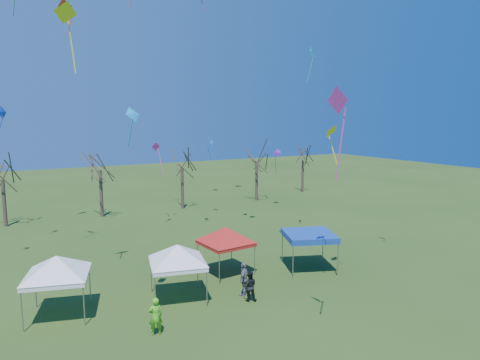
% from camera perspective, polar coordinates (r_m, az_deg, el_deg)
% --- Properties ---
extents(ground, '(140.00, 140.00, 0.00)m').
position_cam_1_polar(ground, '(23.46, 0.70, -16.17)').
color(ground, '#294416').
rests_on(ground, ground).
extents(tree_1, '(3.42, 3.42, 7.54)m').
position_cam_1_polar(tree_1, '(43.32, -29.26, 2.05)').
color(tree_1, '#3D2D21').
rests_on(tree_1, ground).
extents(tree_2, '(3.71, 3.71, 8.18)m').
position_cam_1_polar(tree_2, '(43.80, -18.25, 3.40)').
color(tree_2, '#3D2D21').
rests_on(tree_2, ground).
extents(tree_3, '(3.59, 3.59, 7.91)m').
position_cam_1_polar(tree_3, '(45.84, -7.79, 3.68)').
color(tree_3, '#3D2D21').
rests_on(tree_3, ground).
extents(tree_4, '(3.58, 3.58, 7.89)m').
position_cam_1_polar(tree_4, '(49.96, 2.25, 4.10)').
color(tree_4, '#3D2D21').
rests_on(tree_4, ground).
extents(tree_5, '(3.39, 3.39, 7.46)m').
position_cam_1_polar(tree_5, '(56.42, 8.43, 4.17)').
color(tree_5, '#3D2D21').
rests_on(tree_5, ground).
extents(tent_white_west, '(3.90, 3.90, 3.57)m').
position_cam_1_polar(tent_white_west, '(22.91, -23.31, -9.76)').
color(tent_white_west, gray).
rests_on(tent_white_west, ground).
extents(tent_white_mid, '(3.88, 3.88, 3.52)m').
position_cam_1_polar(tent_white_mid, '(23.25, -8.37, -9.00)').
color(tent_white_mid, gray).
rests_on(tent_white_mid, ground).
extents(tent_red, '(3.91, 3.91, 3.46)m').
position_cam_1_polar(tent_red, '(26.74, -1.93, -6.70)').
color(tent_red, gray).
rests_on(tent_red, ground).
extents(tent_blue, '(3.95, 3.95, 2.40)m').
position_cam_1_polar(tent_blue, '(28.02, 9.21, -7.36)').
color(tent_blue, gray).
rests_on(tent_blue, ground).
extents(person_dark, '(0.99, 0.91, 1.63)m').
position_cam_1_polar(person_dark, '(23.49, 1.27, -13.97)').
color(person_dark, black).
rests_on(person_dark, ground).
extents(person_grey, '(1.11, 1.09, 1.88)m').
position_cam_1_polar(person_grey, '(24.13, 0.54, -13.03)').
color(person_grey, slate).
rests_on(person_grey, ground).
extents(person_green, '(0.68, 0.50, 1.74)m').
position_cam_1_polar(person_green, '(20.54, -11.20, -17.39)').
color(person_green, '#57C21F').
rests_on(person_green, ground).
extents(kite_5, '(0.45, 1.15, 3.77)m').
position_cam_1_polar(kite_5, '(17.53, 12.99, 10.10)').
color(kite_5, '#E7339C').
rests_on(kite_5, ground).
extents(kite_27, '(1.09, 0.91, 2.25)m').
position_cam_1_polar(kite_27, '(23.06, 12.03, 6.35)').
color(kite_27, yellow).
rests_on(kite_27, ground).
extents(kite_8, '(1.40, 1.05, 3.66)m').
position_cam_1_polar(kite_8, '(25.39, -22.28, 19.90)').
color(kite_8, yellow).
rests_on(kite_8, ground).
extents(kite_17, '(0.85, 0.76, 2.78)m').
position_cam_1_polar(kite_17, '(33.67, 9.52, 16.44)').
color(kite_17, '#0CAEC0').
rests_on(kite_17, ground).
extents(kite_12, '(0.80, 0.90, 2.83)m').
position_cam_1_polar(kite_12, '(46.15, 4.99, 3.57)').
color(kite_12, '#641AB7').
rests_on(kite_12, ground).
extents(kite_13, '(1.05, 1.10, 2.93)m').
position_cam_1_polar(kite_13, '(41.15, -29.16, 7.87)').
color(kite_13, '#1239C5').
rests_on(kite_13, ground).
extents(kite_19, '(0.52, 0.73, 1.96)m').
position_cam_1_polar(kite_19, '(41.48, -3.92, 4.80)').
color(kite_19, blue).
rests_on(kite_19, ground).
extents(kite_22, '(0.97, 0.92, 2.98)m').
position_cam_1_polar(kite_22, '(40.05, -11.13, 4.25)').
color(kite_22, '#EA34A4').
rests_on(kite_22, ground).
extents(kite_11, '(1.32, 1.23, 2.74)m').
position_cam_1_polar(kite_11, '(37.53, -22.26, 20.59)').
color(kite_11, red).
rests_on(kite_11, ground).
extents(kite_1, '(0.97, 0.81, 1.89)m').
position_cam_1_polar(kite_1, '(20.69, -14.10, 8.42)').
color(kite_1, '#1590E7').
rests_on(kite_1, ground).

